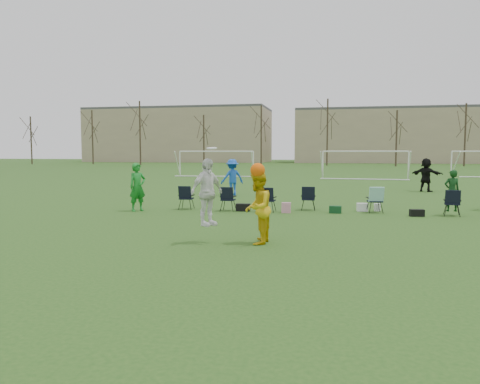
% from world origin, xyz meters
% --- Properties ---
extents(ground, '(260.00, 260.00, 0.00)m').
position_xyz_m(ground, '(0.00, 0.00, 0.00)').
color(ground, '#244F18').
rests_on(ground, ground).
extents(fielder_green_near, '(0.79, 0.83, 1.92)m').
position_xyz_m(fielder_green_near, '(-6.21, 6.79, 0.96)').
color(fielder_green_near, '#167D23').
rests_on(fielder_green_near, ground).
extents(fielder_blue, '(1.46, 1.33, 1.97)m').
position_xyz_m(fielder_blue, '(-3.97, 14.08, 0.98)').
color(fielder_blue, blue).
rests_on(fielder_blue, ground).
extents(fielder_black, '(1.87, 1.50, 1.99)m').
position_xyz_m(fielder_black, '(6.77, 18.82, 1.00)').
color(fielder_black, black).
rests_on(fielder_black, ground).
extents(center_contest, '(2.12, 1.19, 2.48)m').
position_xyz_m(center_contest, '(-0.92, 1.10, 1.11)').
color(center_contest, white).
rests_on(center_contest, ground).
extents(sideline_setup, '(10.90, 1.63, 1.70)m').
position_xyz_m(sideline_setup, '(0.94, 7.93, 0.51)').
color(sideline_setup, '#0F3914').
rests_on(sideline_setup, ground).
extents(goal_left, '(7.39, 0.76, 2.46)m').
position_xyz_m(goal_left, '(-10.00, 34.00, 1.92)').
color(goal_left, white).
rests_on(goal_left, ground).
extents(goal_mid, '(7.40, 0.63, 2.46)m').
position_xyz_m(goal_mid, '(4.00, 32.00, 1.92)').
color(goal_mid, white).
rests_on(goal_mid, ground).
extents(tree_line, '(110.28, 3.28, 11.40)m').
position_xyz_m(tree_line, '(0.24, 69.85, 5.09)').
color(tree_line, '#382B21').
rests_on(tree_line, ground).
extents(building_row, '(126.00, 16.00, 13.00)m').
position_xyz_m(building_row, '(6.73, 96.00, 5.99)').
color(building_row, tan).
rests_on(building_row, ground).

